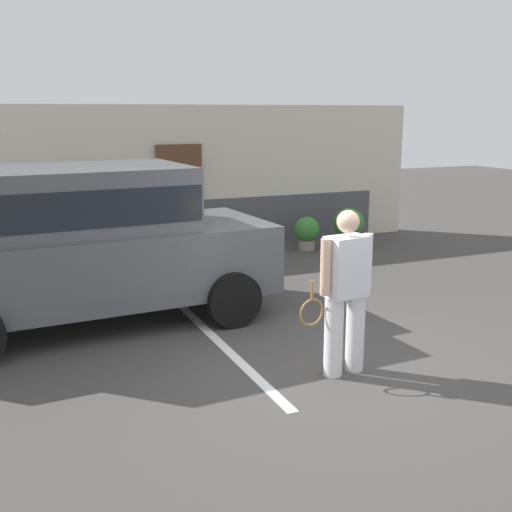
{
  "coord_description": "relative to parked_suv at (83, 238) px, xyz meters",
  "views": [
    {
      "loc": [
        -3.26,
        -5.52,
        2.72
      ],
      "look_at": [
        -0.37,
        1.2,
        1.05
      ],
      "focal_mm": 44.57,
      "sensor_mm": 36.0,
      "label": 1
    }
  ],
  "objects": [
    {
      "name": "potted_plant_by_porch",
      "position": [
        4.76,
        2.9,
        -0.78
      ],
      "size": [
        0.51,
        0.51,
        0.67
      ],
      "color": "gray",
      "rests_on": "ground_plane"
    },
    {
      "name": "parked_suv",
      "position": [
        0.0,
        0.0,
        0.0
      ],
      "size": [
        4.7,
        2.38,
        2.05
      ],
      "rotation": [
        0.0,
        0.0,
        0.06
      ],
      "color": "#4C4F54",
      "rests_on": "ground_plane"
    },
    {
      "name": "parking_stripe_1",
      "position": [
        1.33,
        -1.15,
        -1.14
      ],
      "size": [
        0.12,
        4.4,
        0.01
      ],
      "primitive_type": "cube",
      "color": "silver",
      "rests_on": "ground_plane"
    },
    {
      "name": "ground_plane",
      "position": [
        2.14,
        -2.65,
        -1.15
      ],
      "size": [
        40.0,
        40.0,
        0.0
      ],
      "primitive_type": "plane",
      "color": "#423F3D"
    },
    {
      "name": "potted_plant_secondary",
      "position": [
        5.6,
        2.69,
        -0.69
      ],
      "size": [
        0.62,
        0.62,
        0.82
      ],
      "color": "gray",
      "rests_on": "ground_plane"
    },
    {
      "name": "house_frontage",
      "position": [
        2.14,
        3.96,
        0.19
      ],
      "size": [
        10.99,
        0.4,
        2.84
      ],
      "color": "beige",
      "rests_on": "ground_plane"
    },
    {
      "name": "tennis_player_man",
      "position": [
        2.24,
        -2.72,
        -0.24
      ],
      "size": [
        0.91,
        0.32,
        1.75
      ],
      "rotation": [
        0.0,
        0.0,
        3.27
      ],
      "color": "white",
      "rests_on": "ground_plane"
    }
  ]
}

